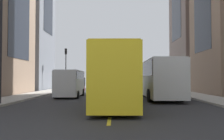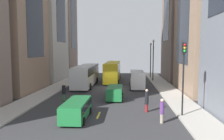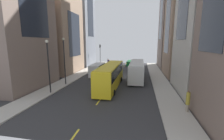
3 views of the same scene
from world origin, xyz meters
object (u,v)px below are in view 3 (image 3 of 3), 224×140
Objects in this scene: pedestrian_waiting_curb at (108,62)px; car_green_1 at (130,63)px; pedestrian_crossing_mid at (139,65)px; city_bus_white at (137,69)px; traffic_light_near_corner at (100,51)px; streetcar_yellow at (111,74)px; car_green_0 at (117,66)px; pedestrian_crossing_near at (188,100)px; delivery_van_white at (97,69)px; pedestrian_walking_far at (109,63)px.

car_green_1 is at bearing -106.42° from pedestrian_waiting_curb.
pedestrian_waiting_curb is (9.88, -6.44, -0.06)m from pedestrian_crossing_mid.
traffic_light_near_corner is (11.49, -15.65, 2.48)m from city_bus_white.
pedestrian_crossing_mid is (-4.37, -16.97, -1.01)m from streetcar_yellow.
pedestrian_crossing_mid is at bearing -163.76° from car_green_0.
pedestrian_crossing_mid is 0.96× the size of pedestrian_crossing_near.
car_green_1 is (-5.82, -15.43, -0.60)m from delivery_van_white.
pedestrian_walking_far is at bearing 156.17° from traffic_light_near_corner.
delivery_van_white is 1.27× the size of car_green_1.
traffic_light_near_corner is at bearing -53.70° from city_bus_white.
pedestrian_waiting_curb is at bearing -139.68° from traffic_light_near_corner.
delivery_van_white is at bearing -9.30° from city_bus_white.
streetcar_yellow reaches higher than delivery_van_white.
pedestrian_walking_far is at bearing -88.81° from delivery_van_white.
pedestrian_walking_far is 4.65m from traffic_light_near_corner.
car_green_0 is 0.65× the size of traffic_light_near_corner.
delivery_van_white reaches higher than car_green_1.
city_bus_white is 5.18× the size of pedestrian_crossing_near.
pedestrian_crossing_near is 33.81m from traffic_light_near_corner.
city_bus_white is 7.21m from streetcar_yellow.
traffic_light_near_corner is at bearing -60.91° from pedestrian_crossing_mid.
pedestrian_crossing_mid is 0.34× the size of traffic_light_near_corner.
traffic_light_near_corner is at bearing 118.74° from pedestrian_waiting_curb.
car_green_0 is 25.12m from pedestrian_crossing_near.
pedestrian_crossing_mid is at bearing -104.44° from streetcar_yellow.
streetcar_yellow is at bearing 56.81° from city_bus_white.
car_green_1 is at bearing -81.70° from city_bus_white.
pedestrian_waiting_curb is (4.21, -8.09, 0.16)m from car_green_0.
pedestrian_crossing_mid is at bearing -45.20° from pedestrian_walking_far.
streetcar_yellow is at bearing 109.20° from traffic_light_near_corner.
delivery_van_white is at bearing 69.16° from car_green_0.
car_green_0 is at bearing -116.80° from pedestrian_crossing_near.
traffic_light_near_corner is (2.03, 1.73, 3.43)m from pedestrian_waiting_curb.
delivery_van_white reaches higher than pedestrian_walking_far.
car_green_1 is at bearing -93.75° from streetcar_yellow.
traffic_light_near_corner is at bearing 7.14° from car_green_1.
traffic_light_near_corner is at bearing 131.77° from pedestrian_walking_far.
traffic_light_near_corner is at bearing -70.80° from streetcar_yellow.
pedestrian_waiting_curb reaches higher than car_green_1.
streetcar_yellow is 5.52× the size of pedestrian_crossing_near.
city_bus_white reaches higher than pedestrian_walking_far.
streetcar_yellow is 24.07m from pedestrian_waiting_curb.
city_bus_white reaches higher than pedestrian_crossing_near.
streetcar_yellow is 11.99m from pedestrian_crossing_near.
city_bus_white is 14.52m from pedestrian_crossing_near.
delivery_van_white reaches higher than pedestrian_crossing_mid.
car_green_0 is at bearing -110.84° from delivery_van_white.
delivery_van_white is at bearing 8.46° from pedestrian_crossing_mid.
streetcar_yellow is at bearing -101.71° from pedestrian_walking_far.
city_bus_white is 1.81× the size of traffic_light_near_corner.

